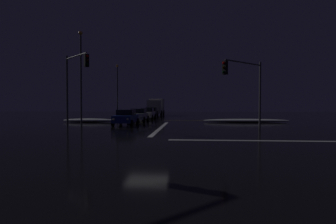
{
  "coord_description": "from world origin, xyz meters",
  "views": [
    {
      "loc": [
        2.49,
        -16.68,
        2.15
      ],
      "look_at": [
        0.39,
        11.99,
        1.31
      ],
      "focal_mm": 30.12,
      "sensor_mm": 36.0,
      "label": 1
    }
  ],
  "objects_px": {
    "sedan_black": "(151,112)",
    "streetlamp_left_far": "(117,87)",
    "sedan_blue": "(126,117)",
    "box_truck": "(156,106)",
    "streetlamp_left_near": "(81,71)",
    "sedan_white": "(147,113)",
    "traffic_signal_nw": "(75,77)",
    "traffic_signal_ne": "(246,80)",
    "sedan_silver": "(139,115)"
  },
  "relations": [
    {
      "from": "traffic_signal_ne",
      "to": "streetlamp_left_near",
      "type": "distance_m",
      "value": 18.12
    },
    {
      "from": "sedan_blue",
      "to": "streetlamp_left_far",
      "type": "relative_size",
      "value": 0.5
    },
    {
      "from": "sedan_white",
      "to": "traffic_signal_ne",
      "type": "relative_size",
      "value": 0.74
    },
    {
      "from": "streetlamp_left_near",
      "to": "traffic_signal_ne",
      "type": "bearing_deg",
      "value": -22.02
    },
    {
      "from": "box_truck",
      "to": "streetlamp_left_near",
      "type": "relative_size",
      "value": 0.81
    },
    {
      "from": "box_truck",
      "to": "sedan_silver",
      "type": "bearing_deg",
      "value": -89.9
    },
    {
      "from": "sedan_white",
      "to": "traffic_signal_nw",
      "type": "bearing_deg",
      "value": -105.77
    },
    {
      "from": "box_truck",
      "to": "streetlamp_left_far",
      "type": "height_order",
      "value": "streetlamp_left_far"
    },
    {
      "from": "sedan_white",
      "to": "box_truck",
      "type": "relative_size",
      "value": 0.52
    },
    {
      "from": "sedan_black",
      "to": "traffic_signal_ne",
      "type": "distance_m",
      "value": 24.42
    },
    {
      "from": "sedan_black",
      "to": "streetlamp_left_near",
      "type": "distance_m",
      "value": 16.76
    },
    {
      "from": "traffic_signal_nw",
      "to": "traffic_signal_ne",
      "type": "distance_m",
      "value": 14.8
    },
    {
      "from": "sedan_silver",
      "to": "streetlamp_left_near",
      "type": "distance_m",
      "value": 8.34
    },
    {
      "from": "box_truck",
      "to": "traffic_signal_ne",
      "type": "distance_m",
      "value": 30.87
    },
    {
      "from": "traffic_signal_nw",
      "to": "sedan_blue",
      "type": "bearing_deg",
      "value": 43.38
    },
    {
      "from": "sedan_black",
      "to": "sedan_white",
      "type": "bearing_deg",
      "value": -87.37
    },
    {
      "from": "sedan_silver",
      "to": "streetlamp_left_near",
      "type": "relative_size",
      "value": 0.42
    },
    {
      "from": "traffic_signal_nw",
      "to": "streetlamp_left_near",
      "type": "height_order",
      "value": "streetlamp_left_near"
    },
    {
      "from": "sedan_silver",
      "to": "traffic_signal_nw",
      "type": "bearing_deg",
      "value": -112.9
    },
    {
      "from": "box_truck",
      "to": "traffic_signal_ne",
      "type": "height_order",
      "value": "traffic_signal_ne"
    },
    {
      "from": "box_truck",
      "to": "traffic_signal_nw",
      "type": "height_order",
      "value": "traffic_signal_nw"
    },
    {
      "from": "sedan_blue",
      "to": "traffic_signal_nw",
      "type": "height_order",
      "value": "traffic_signal_nw"
    },
    {
      "from": "box_truck",
      "to": "sedan_blue",
      "type": "bearing_deg",
      "value": -90.45
    },
    {
      "from": "traffic_signal_ne",
      "to": "streetlamp_left_near",
      "type": "relative_size",
      "value": 0.57
    },
    {
      "from": "sedan_silver",
      "to": "streetlamp_left_near",
      "type": "height_order",
      "value": "streetlamp_left_near"
    },
    {
      "from": "sedan_white",
      "to": "sedan_black",
      "type": "distance_m",
      "value": 6.29
    },
    {
      "from": "sedan_blue",
      "to": "streetlamp_left_near",
      "type": "bearing_deg",
      "value": 153.32
    },
    {
      "from": "sedan_white",
      "to": "streetlamp_left_far",
      "type": "height_order",
      "value": "streetlamp_left_far"
    },
    {
      "from": "sedan_blue",
      "to": "sedan_white",
      "type": "distance_m",
      "value": 11.46
    },
    {
      "from": "sedan_blue",
      "to": "sedan_black",
      "type": "bearing_deg",
      "value": 89.42
    },
    {
      "from": "sedan_black",
      "to": "box_truck",
      "type": "relative_size",
      "value": 0.52
    },
    {
      "from": "sedan_blue",
      "to": "sedan_silver",
      "type": "xyz_separation_m",
      "value": [
        0.23,
        5.9,
        0.0
      ]
    },
    {
      "from": "sedan_white",
      "to": "box_truck",
      "type": "xyz_separation_m",
      "value": [
        -0.27,
        13.46,
        0.91
      ]
    },
    {
      "from": "traffic_signal_nw",
      "to": "streetlamp_left_far",
      "type": "relative_size",
      "value": 0.76
    },
    {
      "from": "streetlamp_left_far",
      "to": "streetlamp_left_near",
      "type": "relative_size",
      "value": 0.85
    },
    {
      "from": "box_truck",
      "to": "sedan_white",
      "type": "bearing_deg",
      "value": -88.83
    },
    {
      "from": "streetlamp_left_near",
      "to": "sedan_white",
      "type": "bearing_deg",
      "value": 54.29
    },
    {
      "from": "sedan_blue",
      "to": "box_truck",
      "type": "distance_m",
      "value": 24.92
    },
    {
      "from": "streetlamp_left_far",
      "to": "sedan_blue",
      "type": "bearing_deg",
      "value": -73.18
    },
    {
      "from": "sedan_blue",
      "to": "traffic_signal_ne",
      "type": "bearing_deg",
      "value": -19.48
    },
    {
      "from": "sedan_black",
      "to": "streetlamp_left_near",
      "type": "relative_size",
      "value": 0.42
    },
    {
      "from": "streetlamp_left_near",
      "to": "sedan_silver",
      "type": "bearing_deg",
      "value": 27.13
    },
    {
      "from": "box_truck",
      "to": "streetlamp_left_near",
      "type": "height_order",
      "value": "streetlamp_left_near"
    },
    {
      "from": "sedan_blue",
      "to": "sedan_black",
      "type": "xyz_separation_m",
      "value": [
        0.18,
        17.73,
        0.0
      ]
    },
    {
      "from": "sedan_white",
      "to": "traffic_signal_nw",
      "type": "xyz_separation_m",
      "value": [
        -4.24,
        -15.02,
        3.75
      ]
    },
    {
      "from": "streetlamp_left_near",
      "to": "streetlamp_left_far",
      "type": "bearing_deg",
      "value": 90.0
    },
    {
      "from": "sedan_blue",
      "to": "streetlamp_left_far",
      "type": "xyz_separation_m",
      "value": [
        -5.7,
        18.87,
        4.25
      ]
    },
    {
      "from": "box_truck",
      "to": "streetlamp_left_far",
      "type": "relative_size",
      "value": 0.95
    },
    {
      "from": "sedan_white",
      "to": "sedan_black",
      "type": "xyz_separation_m",
      "value": [
        -0.29,
        6.28,
        0.0
      ]
    },
    {
      "from": "sedan_black",
      "to": "streetlamp_left_far",
      "type": "distance_m",
      "value": 7.35
    }
  ]
}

